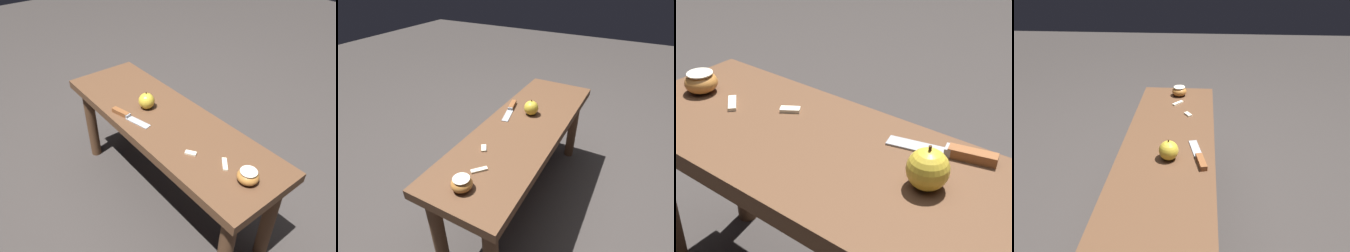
% 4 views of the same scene
% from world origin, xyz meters
% --- Properties ---
extents(ground_plane, '(8.00, 8.00, 0.00)m').
position_xyz_m(ground_plane, '(0.00, 0.00, 0.00)').
color(ground_plane, '#383330').
extents(wooden_bench, '(1.15, 0.37, 0.48)m').
position_xyz_m(wooden_bench, '(0.00, 0.00, 0.40)').
color(wooden_bench, brown).
rests_on(wooden_bench, ground_plane).
extents(knife, '(0.21, 0.08, 0.02)m').
position_xyz_m(knife, '(-0.12, -0.13, 0.49)').
color(knife, '#9EA0A5').
rests_on(knife, wooden_bench).
extents(apple_whole, '(0.07, 0.07, 0.08)m').
position_xyz_m(apple_whole, '(-0.12, -0.01, 0.52)').
color(apple_whole, gold).
rests_on(apple_whole, wooden_bench).
extents(apple_cut, '(0.08, 0.08, 0.05)m').
position_xyz_m(apple_cut, '(0.47, -0.01, 0.51)').
color(apple_cut, '#B27233').
rests_on(apple_cut, wooden_bench).
extents(apple_slice_near_knife, '(0.06, 0.05, 0.01)m').
position_xyz_m(apple_slice_near_knife, '(0.37, -0.01, 0.49)').
color(apple_slice_near_knife, beige).
rests_on(apple_slice_near_knife, wooden_bench).
extents(apple_slice_center, '(0.05, 0.04, 0.01)m').
position_xyz_m(apple_slice_center, '(0.25, -0.07, 0.49)').
color(apple_slice_center, beige).
rests_on(apple_slice_center, wooden_bench).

